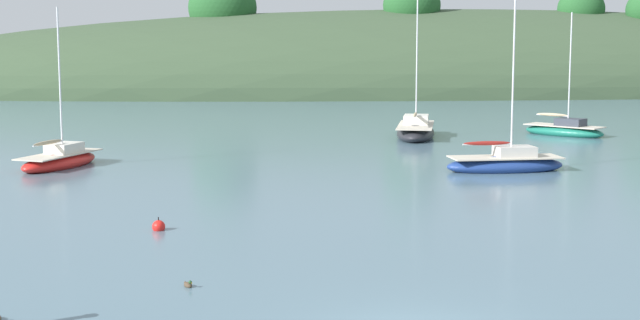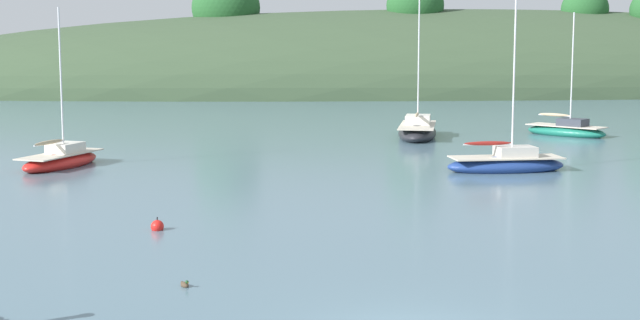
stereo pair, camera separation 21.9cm
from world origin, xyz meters
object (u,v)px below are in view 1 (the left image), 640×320
object	(u,v)px
sailboat_yellow_far	(506,163)
mooring_buoy_outer	(159,227)
sailboat_blue_center	(60,160)
sailboat_teal_outer	(416,131)
sailboat_red_portside	(564,130)
duck_straggler	(188,285)

from	to	relation	value
sailboat_yellow_far	mooring_buoy_outer	xyz separation A→B (m)	(-15.67, -12.09, -0.25)
sailboat_blue_center	sailboat_teal_outer	bearing A→B (deg)	29.10
sailboat_blue_center	sailboat_yellow_far	bearing A→B (deg)	-9.60
sailboat_blue_center	mooring_buoy_outer	bearing A→B (deg)	-69.62
sailboat_blue_center	sailboat_red_portside	distance (m)	32.31
sailboat_yellow_far	duck_straggler	xyz separation A→B (m)	(-14.44, -19.30, -0.32)
sailboat_yellow_far	mooring_buoy_outer	distance (m)	19.79
sailboat_yellow_far	mooring_buoy_outer	bearing A→B (deg)	-142.34
mooring_buoy_outer	duck_straggler	xyz separation A→B (m)	(1.22, -7.21, -0.07)
sailboat_teal_outer	sailboat_red_portside	bearing A→B (deg)	1.59
sailboat_blue_center	sailboat_red_portside	xyz separation A→B (m)	(30.17, 11.55, -0.00)
sailboat_blue_center	sailboat_yellow_far	world-z (taller)	sailboat_yellow_far
sailboat_blue_center	duck_straggler	distance (m)	24.01
sailboat_blue_center	mooring_buoy_outer	distance (m)	16.78
sailboat_teal_outer	sailboat_yellow_far	distance (m)	14.97
mooring_buoy_outer	sailboat_blue_center	bearing A→B (deg)	110.38
sailboat_yellow_far	sailboat_red_portside	bearing A→B (deg)	60.31
sailboat_blue_center	duck_straggler	size ratio (longest dim) A/B	19.60
sailboat_teal_outer	sailboat_red_portside	world-z (taller)	sailboat_teal_outer
sailboat_blue_center	sailboat_yellow_far	xyz separation A→B (m)	(21.51, -3.64, 0.01)
sailboat_red_portside	duck_straggler	distance (m)	41.52
sailboat_blue_center	sailboat_teal_outer	xyz separation A→B (m)	(20.26, 11.27, 0.07)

